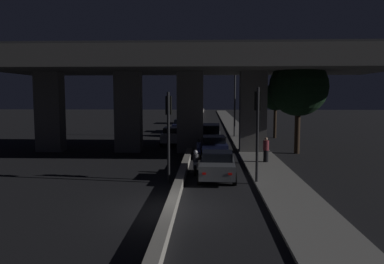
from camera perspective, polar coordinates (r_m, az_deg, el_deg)
ground_plane at (r=15.08m, az=-3.07°, el=-11.81°), size 200.00×200.00×0.00m
median_divider at (r=49.52m, az=0.82°, el=0.69°), size 0.41×126.00×0.42m
sidewalk_right at (r=42.70m, az=7.35°, el=-0.36°), size 2.53×126.00×0.13m
elevated_overpass at (r=29.55m, az=-0.93°, el=9.78°), size 30.45×10.93×8.72m
traffic_light_left_of_median at (r=19.10m, az=-3.60°, el=1.66°), size 0.30×0.49×4.67m
traffic_light_right_of_median at (r=19.15m, az=9.92°, el=2.04°), size 0.30×0.49×4.90m
street_lamp at (r=39.73m, az=6.12°, el=5.74°), size 2.11×0.32×7.75m
car_grey_lead at (r=20.26m, az=3.88°, el=-5.01°), size 2.06×4.34×1.50m
car_dark_blue_second at (r=28.00m, az=3.32°, el=-2.04°), size 2.12×4.42×1.49m
car_grey_third at (r=33.85m, az=2.92°, el=-0.31°), size 1.95×4.28×1.87m
car_white_lead_oncoming at (r=34.29m, az=-3.02°, el=-0.53°), size 1.92×4.08×1.55m
car_dark_blue_second_oncoming at (r=45.63m, az=-1.62°, el=1.01°), size 2.07×4.59×1.54m
car_silver_third_oncoming at (r=59.04m, az=-0.55°, el=2.27°), size 2.02×4.47×1.90m
motorcycle_white_filtering_near at (r=21.58m, az=0.53°, el=-4.84°), size 0.32×1.98×1.38m
motorcycle_blue_filtering_mid at (r=26.75m, az=1.03°, el=-2.77°), size 0.33×1.85×1.39m
pedestrian_on_sidewalk at (r=25.08m, az=11.20°, el=-2.68°), size 0.38×0.38×1.62m
roadside_tree_kerbside_near at (r=29.80m, az=15.92°, el=6.60°), size 4.47×4.47×7.37m
roadside_tree_kerbside_mid at (r=40.10m, az=12.61°, el=5.19°), size 2.82×2.82×5.72m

